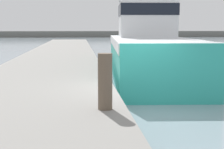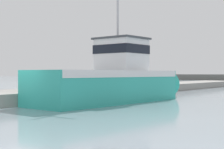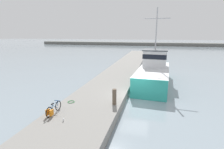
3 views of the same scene
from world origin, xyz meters
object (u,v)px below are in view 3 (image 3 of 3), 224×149
at_px(fishing_boat_main, 154,72).
at_px(water_bottle_by_bike, 63,120).
at_px(bicycle_touring, 52,110).
at_px(mooring_post, 114,97).

relative_size(fishing_boat_main, water_bottle_by_bike, 67.70).
distance_m(fishing_boat_main, bicycle_touring, 13.45).
bearing_deg(water_bottle_by_bike, fishing_boat_main, 67.01).
bearing_deg(water_bottle_by_bike, mooring_post, 53.15).
xyz_separation_m(bicycle_touring, water_bottle_by_bike, (1.14, -0.63, -0.26)).
xyz_separation_m(fishing_boat_main, water_bottle_by_bike, (-5.28, -12.45, -0.64)).
distance_m(bicycle_touring, mooring_post, 4.50).
bearing_deg(bicycle_touring, water_bottle_by_bike, -28.02).
bearing_deg(fishing_boat_main, bicycle_touring, -114.62).
relative_size(mooring_post, water_bottle_by_bike, 6.53).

